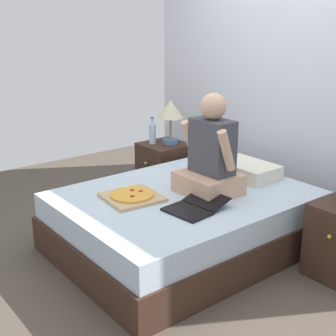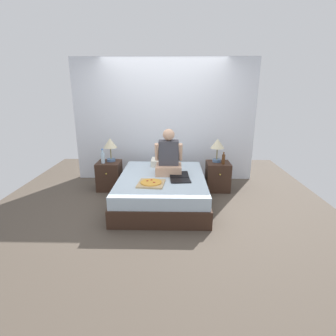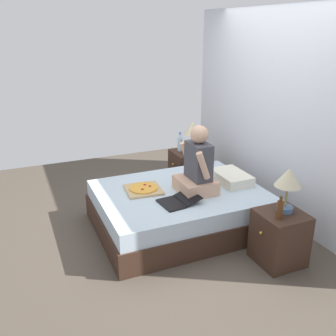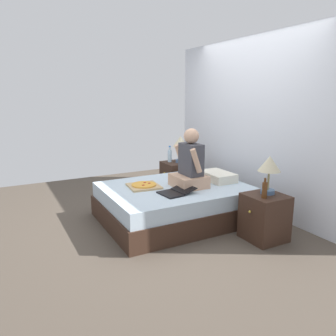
{
  "view_description": "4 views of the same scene",
  "coord_description": "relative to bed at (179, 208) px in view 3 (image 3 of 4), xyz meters",
  "views": [
    {
      "loc": [
        2.61,
        -2.22,
        1.79
      ],
      "look_at": [
        -0.1,
        -0.09,
        0.67
      ],
      "focal_mm": 50.0,
      "sensor_mm": 36.0,
      "label": 1
    },
    {
      "loc": [
        0.2,
        -4.2,
        1.89
      ],
      "look_at": [
        0.11,
        -0.13,
        0.66
      ],
      "focal_mm": 28.0,
      "sensor_mm": 36.0,
      "label": 2
    },
    {
      "loc": [
        3.61,
        -1.69,
        2.25
      ],
      "look_at": [
        0.01,
        -0.15,
        0.77
      ],
      "focal_mm": 40.0,
      "sensor_mm": 36.0,
      "label": 3
    },
    {
      "loc": [
        3.71,
        -2.08,
        1.69
      ],
      "look_at": [
        -0.08,
        -0.06,
        0.71
      ],
      "focal_mm": 35.0,
      "sensor_mm": 36.0,
      "label": 4
    }
  ],
  "objects": [
    {
      "name": "ground_plane",
      "position": [
        0.0,
        0.0,
        -0.23
      ],
      "size": [
        5.75,
        5.75,
        0.0
      ],
      "primitive_type": "plane",
      "color": "#4C4238"
    },
    {
      "name": "wall_back",
      "position": [
        0.0,
        1.32,
        1.02
      ],
      "size": [
        3.75,
        0.12,
        2.5
      ],
      "primitive_type": "cube",
      "color": "silver",
      "rests_on": "ground"
    },
    {
      "name": "bed",
      "position": [
        0.0,
        0.0,
        0.0
      ],
      "size": [
        1.48,
        1.93,
        0.47
      ],
      "color": "#382319",
      "rests_on": "ground"
    },
    {
      "name": "nightstand_left",
      "position": [
        -1.05,
        0.62,
        0.04
      ],
      "size": [
        0.44,
        0.47,
        0.55
      ],
      "color": "#382319",
      "rests_on": "ground"
    },
    {
      "name": "lamp_on_left_nightstand",
      "position": [
        -1.01,
        0.67,
        0.64
      ],
      "size": [
        0.26,
        0.26,
        0.45
      ],
      "color": "#4C6B93",
      "rests_on": "nightstand_left"
    },
    {
      "name": "water_bottle",
      "position": [
        -1.13,
        0.53,
        0.43
      ],
      "size": [
        0.07,
        0.07,
        0.28
      ],
      "color": "silver",
      "rests_on": "nightstand_left"
    },
    {
      "name": "nightstand_right",
      "position": [
        1.05,
        0.62,
        0.04
      ],
      "size": [
        0.44,
        0.47,
        0.55
      ],
      "color": "#382319",
      "rests_on": "ground"
    },
    {
      "name": "lamp_on_right_nightstand",
      "position": [
        1.02,
        0.67,
        0.64
      ],
      "size": [
        0.26,
        0.26,
        0.45
      ],
      "color": "#4C6B93",
      "rests_on": "nightstand_right"
    },
    {
      "name": "beer_bottle",
      "position": [
        1.12,
        0.52,
        0.41
      ],
      "size": [
        0.06,
        0.06,
        0.23
      ],
      "color": "#512D14",
      "rests_on": "nightstand_right"
    },
    {
      "name": "pillow",
      "position": [
        0.03,
        0.68,
        0.3
      ],
      "size": [
        0.52,
        0.34,
        0.12
      ],
      "primitive_type": "cube",
      "color": "silver",
      "rests_on": "bed"
    },
    {
      "name": "person_seated",
      "position": [
        0.11,
        0.16,
        0.53
      ],
      "size": [
        0.47,
        0.4,
        0.78
      ],
      "color": "tan",
      "rests_on": "bed"
    },
    {
      "name": "laptop",
      "position": [
        0.3,
        -0.17,
        0.26
      ],
      "size": [
        0.36,
        0.44,
        0.07
      ],
      "color": "black",
      "rests_on": "bed"
    },
    {
      "name": "pizza_box",
      "position": [
        -0.15,
        -0.39,
        0.26
      ],
      "size": [
        0.44,
        0.44,
        0.05
      ],
      "color": "tan",
      "rests_on": "bed"
    }
  ]
}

